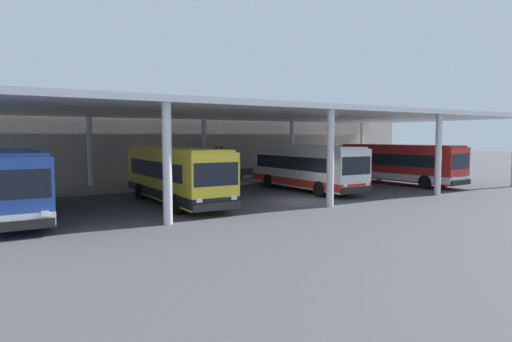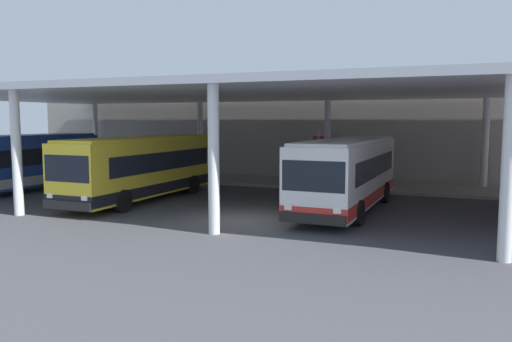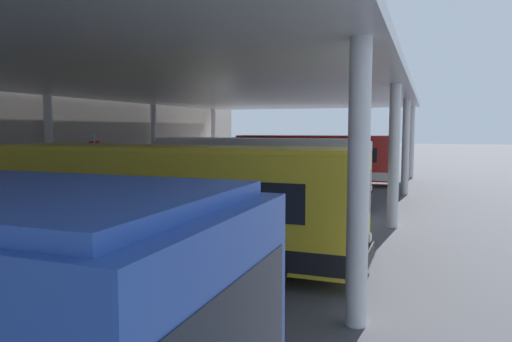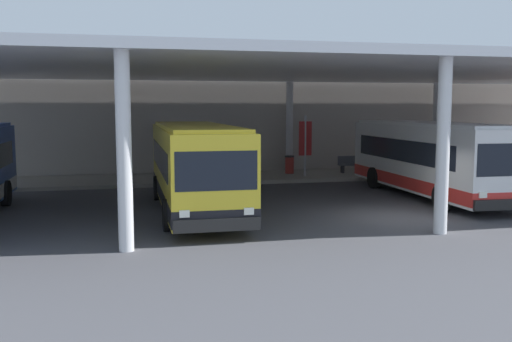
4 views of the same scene
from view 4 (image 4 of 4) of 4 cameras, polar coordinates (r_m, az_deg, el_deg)
name	(u,v)px [view 4 (image 4 of 4)]	position (r m, az deg, el deg)	size (l,w,h in m)	color
ground_plane	(401,218)	(20.28, 14.30, -4.57)	(200.00, 200.00, 0.00)	#47474C
platform_kerb	(298,176)	(31.03, 4.27, -0.47)	(42.00, 4.50, 0.18)	gray
station_building_facade	(282,114)	(33.93, 2.67, 5.74)	(48.00, 1.60, 6.81)	#ADA399
canopy_shelter	(343,72)	(24.97, 8.74, 9.77)	(40.00, 17.00, 5.55)	silver
bus_second_bay	(195,166)	(20.79, -6.17, 0.47)	(2.78, 10.55, 3.17)	yellow
bus_middle_bay	(429,158)	(25.13, 16.98, 1.25)	(2.89, 10.58, 3.17)	white
bench_waiting	(354,164)	(32.16, 9.80, 0.72)	(1.80, 0.45, 0.92)	#4C515B
trash_bin	(289,164)	(31.24, 3.38, 0.66)	(0.52, 0.52, 0.98)	maroon
banner_sign	(305,142)	(30.13, 4.96, 2.93)	(0.70, 0.12, 3.20)	#B2B2B7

